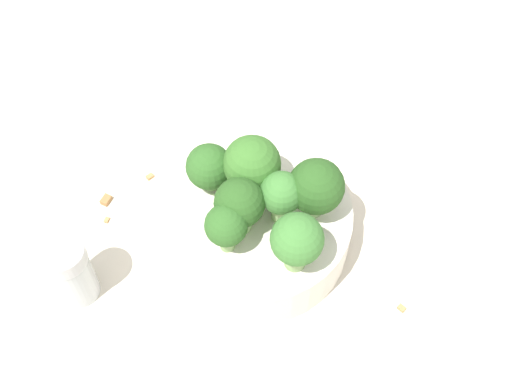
# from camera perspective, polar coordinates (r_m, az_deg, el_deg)

# --- Properties ---
(ground_plane) EXTENTS (3.00, 3.00, 0.00)m
(ground_plane) POSITION_cam_1_polar(r_m,az_deg,el_deg) (0.61, 0.00, -3.86)
(ground_plane) COLOR beige
(bowl) EXTENTS (0.16, 0.16, 0.05)m
(bowl) POSITION_cam_1_polar(r_m,az_deg,el_deg) (0.59, 0.00, -2.77)
(bowl) COLOR silver
(bowl) RESTS_ON ground_plane
(broccoli_floret_0) EXTENTS (0.05, 0.05, 0.06)m
(broccoli_floret_0) POSITION_cam_1_polar(r_m,az_deg,el_deg) (0.56, -0.32, 2.16)
(broccoli_floret_0) COLOR #7A9E5B
(broccoli_floret_0) RESTS_ON bowl
(broccoli_floret_1) EXTENTS (0.04, 0.04, 0.05)m
(broccoli_floret_1) POSITION_cam_1_polar(r_m,az_deg,el_deg) (0.54, -1.32, -1.02)
(broccoli_floret_1) COLOR #8EB770
(broccoli_floret_1) RESTS_ON bowl
(broccoli_floret_2) EXTENTS (0.04, 0.04, 0.06)m
(broccoli_floret_2) POSITION_cam_1_polar(r_m,az_deg,el_deg) (0.52, 3.29, -3.93)
(broccoli_floret_2) COLOR #7A9E5B
(broccoli_floret_2) RESTS_ON bowl
(broccoli_floret_3) EXTENTS (0.04, 0.04, 0.05)m
(broccoli_floret_3) POSITION_cam_1_polar(r_m,az_deg,el_deg) (0.57, -3.76, 1.98)
(broccoli_floret_3) COLOR #8EB770
(broccoli_floret_3) RESTS_ON bowl
(broccoli_floret_4) EXTENTS (0.03, 0.03, 0.05)m
(broccoli_floret_4) POSITION_cam_1_polar(r_m,az_deg,el_deg) (0.53, -2.40, -2.78)
(broccoli_floret_4) COLOR #7A9E5B
(broccoli_floret_4) RESTS_ON bowl
(broccoli_floret_5) EXTENTS (0.03, 0.03, 0.05)m
(broccoli_floret_5) POSITION_cam_1_polar(r_m,az_deg,el_deg) (0.54, 2.07, -0.12)
(broccoli_floret_5) COLOR #84AD66
(broccoli_floret_5) RESTS_ON bowl
(broccoli_floret_6) EXTENTS (0.04, 0.04, 0.06)m
(broccoli_floret_6) POSITION_cam_1_polar(r_m,az_deg,el_deg) (0.55, 4.83, 0.37)
(broccoli_floret_6) COLOR #8EB770
(broccoli_floret_6) RESTS_ON bowl
(pepper_shaker) EXTENTS (0.03, 0.03, 0.07)m
(pepper_shaker) POSITION_cam_1_polar(r_m,az_deg,el_deg) (0.58, -14.57, -6.14)
(pepper_shaker) COLOR #B2B7BC
(pepper_shaker) RESTS_ON ground_plane
(almond_crumb_0) EXTENTS (0.01, 0.01, 0.01)m
(almond_crumb_0) POSITION_cam_1_polar(r_m,az_deg,el_deg) (0.65, -8.50, 1.30)
(almond_crumb_0) COLOR #AD7F4C
(almond_crumb_0) RESTS_ON ground_plane
(almond_crumb_1) EXTENTS (0.01, 0.01, 0.01)m
(almond_crumb_1) POSITION_cam_1_polar(r_m,az_deg,el_deg) (0.60, 11.60, -9.04)
(almond_crumb_1) COLOR #AD7F4C
(almond_crumb_1) RESTS_ON ground_plane
(almond_crumb_2) EXTENTS (0.01, 0.01, 0.01)m
(almond_crumb_2) POSITION_cam_1_polar(r_m,az_deg,el_deg) (0.61, -14.35, -7.83)
(almond_crumb_2) COLOR olive
(almond_crumb_2) RESTS_ON ground_plane
(almond_crumb_3) EXTENTS (0.00, 0.01, 0.01)m
(almond_crumb_3) POSITION_cam_1_polar(r_m,az_deg,el_deg) (0.64, -11.87, -2.15)
(almond_crumb_3) COLOR #AD7F4C
(almond_crumb_3) RESTS_ON ground_plane
(almond_crumb_4) EXTENTS (0.01, 0.01, 0.01)m
(almond_crumb_4) POSITION_cam_1_polar(r_m,az_deg,el_deg) (0.64, -11.94, -0.52)
(almond_crumb_4) COLOR olive
(almond_crumb_4) RESTS_ON ground_plane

